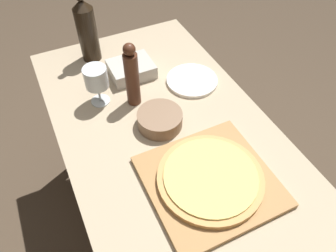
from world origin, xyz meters
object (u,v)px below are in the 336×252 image
at_px(pizza, 210,177).
at_px(wine_bottle, 87,29).
at_px(wine_glass, 96,79).
at_px(small_bowl, 160,119).
at_px(pepper_mill, 132,76).

height_order(pizza, wine_bottle, wine_bottle).
distance_m(wine_glass, small_bowl, 0.27).
bearing_deg(small_bowl, wine_glass, 126.78).
xyz_separation_m(pizza, wine_glass, (-0.19, 0.49, 0.08)).
distance_m(pizza, pepper_mill, 0.45).
bearing_deg(wine_bottle, pepper_mill, -79.26).
xyz_separation_m(wine_bottle, wine_glass, (-0.05, -0.28, -0.03)).
distance_m(pizza, wine_glass, 0.53).
height_order(wine_glass, small_bowl, wine_glass).
height_order(pepper_mill, wine_glass, pepper_mill).
bearing_deg(wine_glass, pizza, -68.81).
distance_m(wine_bottle, pepper_mill, 0.34).
relative_size(wine_glass, small_bowl, 0.97).
relative_size(wine_bottle, pepper_mill, 1.37).
bearing_deg(wine_bottle, pizza, -79.80).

